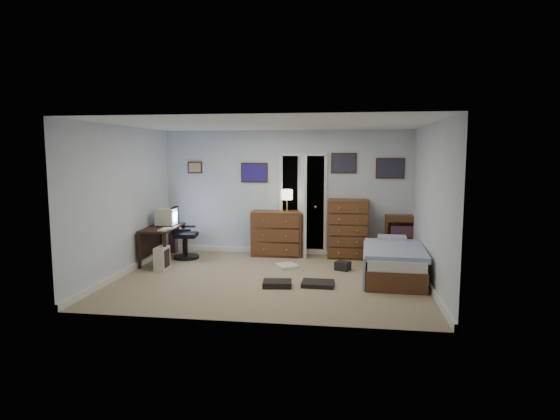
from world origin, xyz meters
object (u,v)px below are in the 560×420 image
object	(u,v)px
computer_desk	(158,235)
low_dresser	(277,233)
office_chair	(183,239)
bed	(393,262)
tall_dresser	(348,229)

from	to	relation	value
computer_desk	low_dresser	xyz separation A→B (m)	(2.13, 0.89, -0.07)
office_chair	bed	distance (m)	4.01
tall_dresser	bed	distance (m)	1.64
office_chair	tall_dresser	world-z (taller)	tall_dresser
computer_desk	office_chair	size ratio (longest dim) A/B	1.17
computer_desk	tall_dresser	distance (m)	3.64
office_chair	low_dresser	bearing A→B (deg)	10.58
office_chair	tall_dresser	bearing A→B (deg)	2.69
low_dresser	bed	bearing A→B (deg)	-36.73
low_dresser	bed	world-z (taller)	low_dresser
office_chair	low_dresser	size ratio (longest dim) A/B	1.01
tall_dresser	bed	world-z (taller)	tall_dresser
low_dresser	bed	distance (m)	2.60
office_chair	bed	bearing A→B (deg)	-19.83
tall_dresser	computer_desk	bearing A→B (deg)	-165.64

